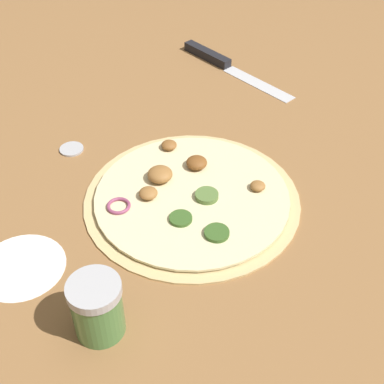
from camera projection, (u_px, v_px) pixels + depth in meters
name	position (u px, v px, depth m)	size (l,w,h in m)	color
ground_plane	(192.00, 200.00, 0.80)	(3.00, 3.00, 0.00)	olive
pizza	(191.00, 196.00, 0.80)	(0.32, 0.32, 0.03)	#D6B77A
knife	(217.00, 60.00, 1.11)	(0.24, 0.20, 0.02)	silver
spice_jar	(97.00, 308.00, 0.61)	(0.06, 0.06, 0.08)	#4C7F42
loose_cap	(71.00, 148.00, 0.89)	(0.04, 0.04, 0.01)	#B2B2B7
flour_patch	(21.00, 267.00, 0.70)	(0.12, 0.12, 0.00)	white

